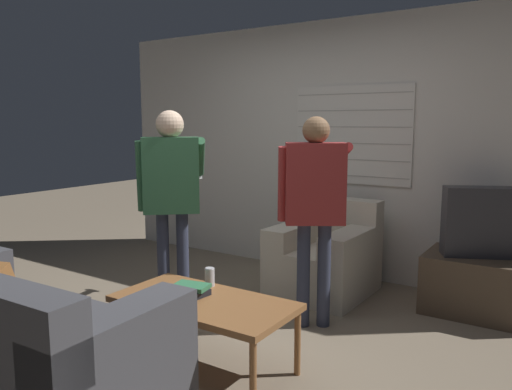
% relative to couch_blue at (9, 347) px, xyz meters
% --- Properties ---
extents(ground_plane, '(16.00, 16.00, 0.00)m').
position_rel_couch_blue_xyz_m(ground_plane, '(0.37, 1.22, -0.33)').
color(ground_plane, '#7F705B').
extents(wall_back, '(5.20, 0.08, 2.55)m').
position_rel_couch_blue_xyz_m(wall_back, '(0.37, 3.24, 0.95)').
color(wall_back, silver).
rests_on(wall_back, ground_plane).
extents(couch_blue, '(1.87, 0.95, 0.85)m').
position_rel_couch_blue_xyz_m(couch_blue, '(0.00, 0.00, 0.00)').
color(couch_blue, '#424247').
rests_on(couch_blue, ground_plane).
extents(armchair_beige, '(0.81, 0.90, 0.84)m').
position_rel_couch_blue_xyz_m(armchair_beige, '(0.66, 2.64, 0.00)').
color(armchair_beige, beige).
rests_on(armchair_beige, ground_plane).
extents(coffee_table, '(1.14, 0.58, 0.46)m').
position_rel_couch_blue_xyz_m(coffee_table, '(0.65, 0.90, 0.09)').
color(coffee_table, brown).
rests_on(coffee_table, ground_plane).
extents(tv_stand, '(0.83, 0.60, 0.48)m').
position_rel_couch_blue_xyz_m(tv_stand, '(1.93, 2.84, -0.09)').
color(tv_stand, '#4C3D2D').
rests_on(tv_stand, ground_plane).
extents(tv, '(0.64, 0.44, 0.56)m').
position_rel_couch_blue_xyz_m(tv, '(1.93, 2.85, 0.43)').
color(tv, '#2D2D33').
rests_on(tv, tv_stand).
extents(person_left_standing, '(0.53, 0.80, 1.64)m').
position_rel_couch_blue_xyz_m(person_left_standing, '(-0.23, 1.58, 0.72)').
color(person_left_standing, '#33384C').
rests_on(person_left_standing, ground_plane).
extents(person_right_standing, '(0.53, 0.83, 1.59)m').
position_rel_couch_blue_xyz_m(person_right_standing, '(0.91, 1.89, 0.68)').
color(person_right_standing, '#33384C').
rests_on(person_right_standing, ground_plane).
extents(book_stack, '(0.25, 0.18, 0.07)m').
position_rel_couch_blue_xyz_m(book_stack, '(0.53, 0.92, 0.16)').
color(book_stack, black).
rests_on(book_stack, coffee_table).
extents(soda_can, '(0.07, 0.07, 0.13)m').
position_rel_couch_blue_xyz_m(soda_can, '(0.52, 1.12, 0.19)').
color(soda_can, silver).
rests_on(soda_can, coffee_table).
extents(spare_remote, '(0.11, 0.13, 0.02)m').
position_rel_couch_blue_xyz_m(spare_remote, '(0.38, 1.00, 0.14)').
color(spare_remote, white).
rests_on(spare_remote, coffee_table).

